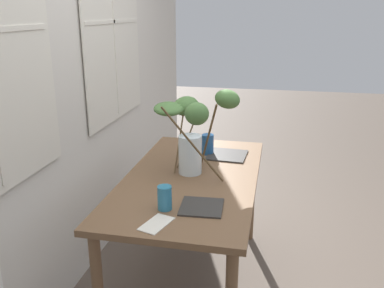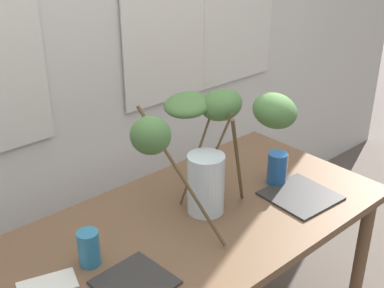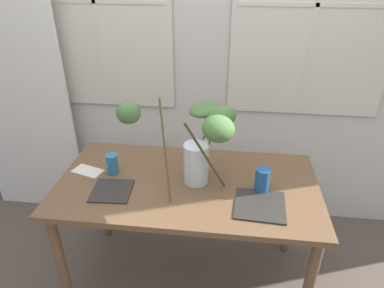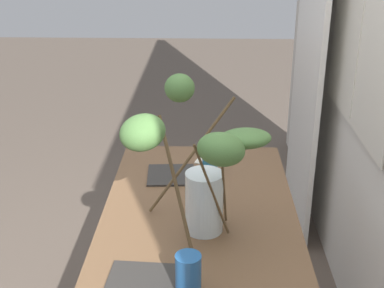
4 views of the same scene
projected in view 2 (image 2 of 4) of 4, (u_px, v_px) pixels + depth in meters
name	position (u px, v px, depth m)	size (l,w,h in m)	color
dining_table	(200.00, 237.00, 1.89)	(1.43, 0.75, 0.76)	brown
vase_with_branches	(212.00, 143.00, 1.76)	(0.63, 0.55, 0.51)	silver
drinking_glass_blue_left	(89.00, 248.00, 1.59)	(0.07, 0.07, 0.12)	teal
drinking_glass_blue_right	(277.00, 168.00, 2.04)	(0.08, 0.08, 0.13)	#235693
plate_square_left	(135.00, 282.00, 1.53)	(0.21, 0.21, 0.01)	#2D2B28
plate_square_right	(300.00, 196.00, 1.97)	(0.25, 0.25, 0.01)	#2D2B28
napkin_folded	(47.00, 285.00, 1.52)	(0.17, 0.10, 0.00)	silver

